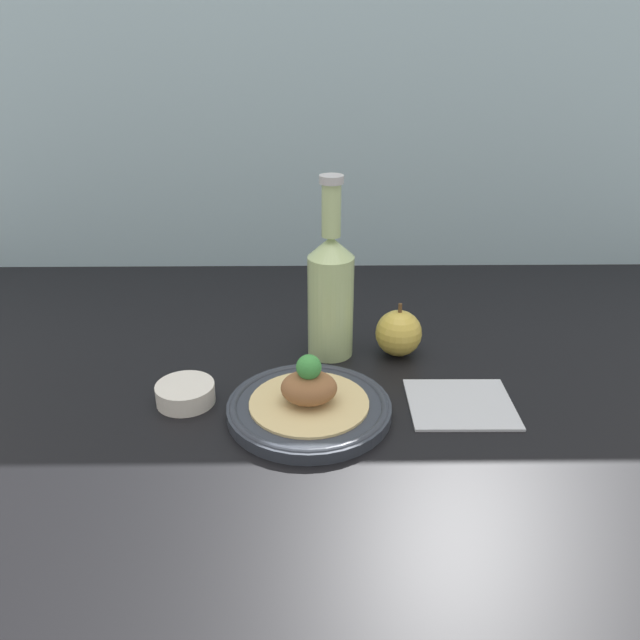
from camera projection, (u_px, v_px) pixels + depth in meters
ground_plane at (332, 397)px, 94.85cm from camera, size 180.00×110.00×4.00cm
wall_backsplash at (326, 76)px, 125.24cm from camera, size 180.00×3.00×80.00cm
plate at (309, 408)px, 86.67cm from camera, size 22.92×22.92×2.01cm
plated_food at (309, 390)px, 85.44cm from camera, size 16.69×16.69×7.61cm
cider_bottle at (330, 291)px, 98.68cm from camera, size 7.35×7.35×29.43cm
apple at (399, 333)px, 101.57cm from camera, size 7.60×7.60×9.05cm
napkin at (461, 403)px, 89.02cm from camera, size 14.95×13.19×0.80cm
dipping_bowl at (185, 393)px, 89.35cm from camera, size 8.43×8.43×2.86cm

